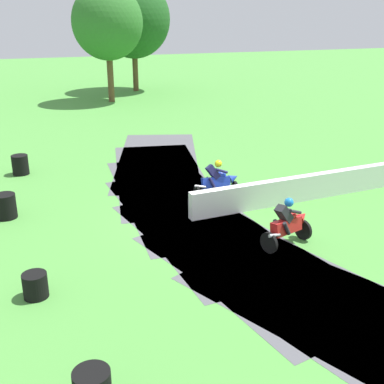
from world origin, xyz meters
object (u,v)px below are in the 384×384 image
(motorcycle_chase_red, at_px, (288,223))
(tire_stack_near, at_px, (20,165))
(motorcycle_lead_blue, at_px, (218,181))
(tire_stack_mid_a, at_px, (6,206))
(tire_stack_mid_b, at_px, (35,285))

(motorcycle_chase_red, relative_size, tire_stack_near, 2.10)
(motorcycle_lead_blue, relative_size, motorcycle_chase_red, 1.01)
(motorcycle_lead_blue, xyz_separation_m, tire_stack_mid_a, (-7.08, 0.58, -0.24))
(motorcycle_chase_red, xyz_separation_m, tire_stack_mid_b, (-6.88, -0.47, -0.36))
(tire_stack_mid_b, bearing_deg, motorcycle_lead_blue, 35.47)
(motorcycle_chase_red, height_order, tire_stack_near, motorcycle_chase_red)
(motorcycle_lead_blue, height_order, tire_stack_mid_a, motorcycle_lead_blue)
(motorcycle_lead_blue, xyz_separation_m, motorcycle_chase_red, (0.48, -4.08, 0.02))
(tire_stack_near, xyz_separation_m, tire_stack_mid_b, (0.17, -9.66, -0.10))
(tire_stack_mid_b, bearing_deg, tire_stack_near, 90.98)
(tire_stack_near, distance_m, tire_stack_mid_a, 4.56)
(motorcycle_lead_blue, relative_size, tire_stack_near, 2.13)
(tire_stack_near, height_order, tire_stack_mid_b, tire_stack_near)
(tire_stack_mid_b, bearing_deg, motorcycle_chase_red, 3.93)
(tire_stack_mid_a, bearing_deg, motorcycle_chase_red, -31.64)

